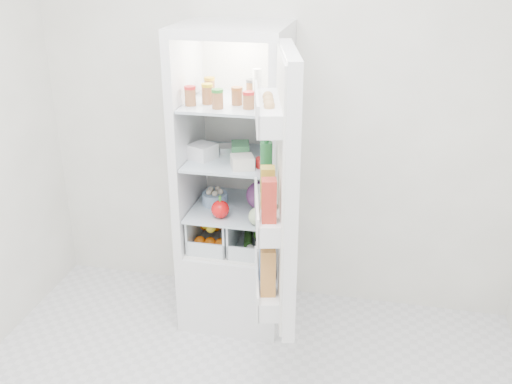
% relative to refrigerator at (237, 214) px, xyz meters
% --- Properties ---
extents(room_walls, '(3.02, 3.02, 2.61)m').
position_rel_refrigerator_xyz_m(room_walls, '(0.20, -1.25, 0.93)').
color(room_walls, silver).
rests_on(room_walls, ground).
extents(refrigerator, '(0.60, 0.60, 1.80)m').
position_rel_refrigerator_xyz_m(refrigerator, '(0.00, 0.00, 0.00)').
color(refrigerator, silver).
rests_on(refrigerator, ground).
extents(shelf_low, '(0.49, 0.53, 0.01)m').
position_rel_refrigerator_xyz_m(shelf_low, '(-0.00, -0.06, 0.07)').
color(shelf_low, silver).
rests_on(shelf_low, refrigerator).
extents(shelf_mid, '(0.49, 0.53, 0.02)m').
position_rel_refrigerator_xyz_m(shelf_mid, '(-0.00, -0.06, 0.38)').
color(shelf_mid, silver).
rests_on(shelf_mid, refrigerator).
extents(shelf_top, '(0.49, 0.53, 0.02)m').
position_rel_refrigerator_xyz_m(shelf_top, '(-0.00, -0.06, 0.71)').
color(shelf_top, silver).
rests_on(shelf_top, refrigerator).
extents(crisper_left, '(0.23, 0.46, 0.22)m').
position_rel_refrigerator_xyz_m(crisper_left, '(-0.12, -0.06, -0.06)').
color(crisper_left, silver).
rests_on(crisper_left, refrigerator).
extents(crisper_right, '(0.23, 0.46, 0.22)m').
position_rel_refrigerator_xyz_m(crisper_right, '(0.12, -0.06, -0.06)').
color(crisper_right, silver).
rests_on(crisper_right, refrigerator).
extents(condiment_jars, '(0.46, 0.34, 0.08)m').
position_rel_refrigerator_xyz_m(condiment_jars, '(-0.01, -0.12, 0.76)').
color(condiment_jars, '#B21919').
rests_on(condiment_jars, shelf_top).
extents(squeeze_bottle, '(0.06, 0.06, 0.17)m').
position_rel_refrigerator_xyz_m(squeeze_bottle, '(0.12, 0.00, 0.81)').
color(squeeze_bottle, white).
rests_on(squeeze_bottle, shelf_top).
extents(tub_white, '(0.18, 0.18, 0.09)m').
position_rel_refrigerator_xyz_m(tub_white, '(-0.17, -0.12, 0.44)').
color(tub_white, silver).
rests_on(tub_white, shelf_mid).
extents(tub_cream, '(0.15, 0.15, 0.07)m').
position_rel_refrigerator_xyz_m(tub_cream, '(0.09, -0.22, 0.43)').
color(tub_cream, silver).
rests_on(tub_cream, shelf_mid).
extents(tin_red, '(0.10, 0.10, 0.05)m').
position_rel_refrigerator_xyz_m(tin_red, '(0.19, -0.18, 0.42)').
color(tin_red, red).
rests_on(tin_red, shelf_mid).
extents(foil_tray, '(0.17, 0.15, 0.04)m').
position_rel_refrigerator_xyz_m(foil_tray, '(-0.04, 0.04, 0.41)').
color(foil_tray, silver).
rests_on(foil_tray, shelf_mid).
extents(tub_green, '(0.13, 0.16, 0.08)m').
position_rel_refrigerator_xyz_m(tub_green, '(0.03, -0.03, 0.43)').
color(tub_green, '#449658').
rests_on(tub_green, shelf_mid).
extents(red_cabbage, '(0.17, 0.17, 0.17)m').
position_rel_refrigerator_xyz_m(red_cabbage, '(0.15, -0.06, 0.17)').
color(red_cabbage, '#60215B').
rests_on(red_cabbage, shelf_low).
extents(bell_pepper, '(0.10, 0.10, 0.10)m').
position_rel_refrigerator_xyz_m(bell_pepper, '(-0.04, -0.23, 0.13)').
color(bell_pepper, red).
rests_on(bell_pepper, shelf_low).
extents(mushroom_bowl, '(0.19, 0.19, 0.07)m').
position_rel_refrigerator_xyz_m(mushroom_bowl, '(-0.12, -0.05, 0.12)').
color(mushroom_bowl, '#88A8CB').
rests_on(mushroom_bowl, shelf_low).
extents(salad_bag, '(0.10, 0.10, 0.10)m').
position_rel_refrigerator_xyz_m(salad_bag, '(0.18, -0.27, 0.13)').
color(salad_bag, '#ABC392').
rests_on(salad_bag, shelf_low).
extents(citrus_pile, '(0.20, 0.31, 0.16)m').
position_rel_refrigerator_xyz_m(citrus_pile, '(-0.12, -0.08, -0.08)').
color(citrus_pile, orange).
rests_on(citrus_pile, refrigerator).
extents(veg_pile, '(0.16, 0.30, 0.10)m').
position_rel_refrigerator_xyz_m(veg_pile, '(0.13, -0.06, -0.10)').
color(veg_pile, '#27531B').
rests_on(veg_pile, refrigerator).
extents(fridge_door, '(0.29, 0.60, 1.30)m').
position_rel_refrigerator_xyz_m(fridge_door, '(0.37, -0.63, 0.43)').
color(fridge_door, silver).
rests_on(fridge_door, refrigerator).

